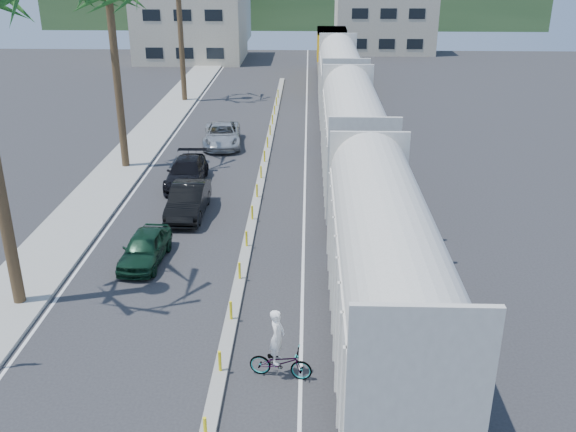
% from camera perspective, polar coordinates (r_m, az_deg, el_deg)
% --- Properties ---
extents(ground, '(140.00, 140.00, 0.00)m').
position_cam_1_polar(ground, '(19.14, -6.83, -17.39)').
color(ground, '#28282B').
rests_on(ground, ground).
extents(sidewalk, '(3.00, 90.00, 0.15)m').
position_cam_1_polar(sidewalk, '(42.75, -13.42, 5.57)').
color(sidewalk, gray).
rests_on(sidewalk, ground).
extents(rails, '(1.56, 100.00, 0.06)m').
position_cam_1_polar(rails, '(44.22, 4.85, 6.63)').
color(rails, black).
rests_on(rails, ground).
extents(median, '(0.45, 60.00, 0.85)m').
position_cam_1_polar(median, '(36.58, -2.41, 3.29)').
color(median, gray).
rests_on(median, ground).
extents(lane_markings, '(9.42, 90.00, 0.01)m').
position_cam_1_polar(lane_markings, '(41.57, -4.89, 5.53)').
color(lane_markings, silver).
rests_on(lane_markings, ground).
extents(freight_train, '(3.00, 60.94, 5.85)m').
position_cam_1_polar(freight_train, '(39.24, 5.29, 8.87)').
color(freight_train, beige).
rests_on(freight_train, ground).
extents(buildings, '(38.00, 27.00, 10.00)m').
position_cam_1_polar(buildings, '(86.91, -4.36, 17.52)').
color(buildings, '#B3A88E').
rests_on(buildings, ground).
extents(car_lead, '(2.00, 4.09, 1.33)m').
position_cam_1_polar(car_lead, '(27.53, -12.60, -2.77)').
color(car_lead, '#10301E').
rests_on(car_lead, ground).
extents(car_second, '(1.65, 4.67, 1.53)m').
position_cam_1_polar(car_second, '(31.96, -8.86, 1.38)').
color(car_second, black).
rests_on(car_second, ground).
extents(car_third, '(2.20, 5.02, 1.44)m').
position_cam_1_polar(car_third, '(36.18, -8.99, 3.86)').
color(car_third, black).
rests_on(car_third, ground).
extents(car_rear, '(3.42, 5.68, 1.45)m').
position_cam_1_polar(car_rear, '(43.29, -5.88, 7.19)').
color(car_rear, '#AEB1B3').
rests_on(car_rear, ground).
extents(cyclist, '(1.36, 2.20, 2.35)m').
position_cam_1_polar(cyclist, '(20.07, -0.73, -12.35)').
color(cyclist, '#9EA0A5').
rests_on(cyclist, ground).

